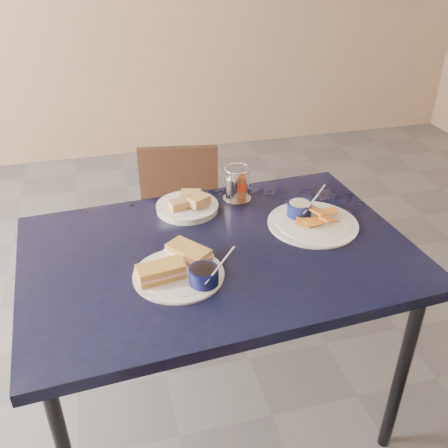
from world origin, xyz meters
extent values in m
plane|color=#545459|center=(0.00, 0.00, 0.00)|extent=(6.00, 6.00, 0.00)
cube|color=black|center=(0.19, -0.19, 0.73)|extent=(1.33, 0.93, 0.04)
cylinder|color=black|center=(0.74, -0.53, 0.35)|extent=(0.04, 0.04, 0.71)
cylinder|color=black|center=(-0.36, 0.15, 0.35)|extent=(0.04, 0.04, 0.71)
cylinder|color=black|center=(0.74, 0.15, 0.35)|extent=(0.04, 0.04, 0.71)
cube|color=black|center=(0.17, 0.46, 0.38)|extent=(0.43, 0.41, 0.04)
cylinder|color=black|center=(0.02, 0.31, 0.18)|extent=(0.03, 0.03, 0.36)
cylinder|color=black|center=(0.32, 0.31, 0.18)|extent=(0.03, 0.03, 0.36)
cylinder|color=black|center=(0.02, 0.60, 0.18)|extent=(0.03, 0.03, 0.36)
cylinder|color=black|center=(0.32, 0.60, 0.18)|extent=(0.03, 0.03, 0.36)
cube|color=black|center=(0.17, 0.62, 0.60)|extent=(0.37, 0.10, 0.39)
cylinder|color=white|center=(0.04, -0.30, 0.75)|extent=(0.28, 0.28, 0.01)
cylinder|color=white|center=(0.04, -0.30, 0.76)|extent=(0.23, 0.23, 0.00)
cube|color=#BB9043|center=(-0.02, -0.31, 0.78)|extent=(0.15, 0.09, 0.04)
cube|color=#E29C8A|center=(-0.02, -0.31, 0.78)|extent=(0.15, 0.10, 0.01)
cube|color=#BB9043|center=(0.08, -0.24, 0.78)|extent=(0.14, 0.15, 0.04)
cube|color=#E29C8A|center=(0.08, -0.24, 0.78)|extent=(0.15, 0.16, 0.01)
cylinder|color=#0A0D37|center=(0.10, -0.37, 0.79)|extent=(0.09, 0.09, 0.05)
cylinder|color=black|center=(0.10, -0.37, 0.80)|extent=(0.08, 0.08, 0.01)
cylinder|color=silver|center=(0.15, -0.39, 0.83)|extent=(0.11, 0.07, 0.08)
cylinder|color=white|center=(0.56, -0.12, 0.75)|extent=(0.32, 0.32, 0.01)
cylinder|color=white|center=(0.56, -0.12, 0.76)|extent=(0.27, 0.27, 0.00)
cube|color=orange|center=(0.56, -0.04, 0.76)|extent=(0.07, 0.06, 0.02)
cube|color=orange|center=(0.52, -0.12, 0.77)|extent=(0.07, 0.08, 0.02)
cube|color=orange|center=(0.55, -0.14, 0.77)|extent=(0.07, 0.06, 0.01)
cube|color=orange|center=(0.62, -0.10, 0.78)|extent=(0.07, 0.06, 0.01)
cube|color=orange|center=(0.53, -0.05, 0.78)|extent=(0.08, 0.08, 0.01)
cube|color=orange|center=(0.59, -0.18, 0.79)|extent=(0.05, 0.06, 0.03)
cube|color=orange|center=(0.57, -0.11, 0.79)|extent=(0.07, 0.08, 0.02)
cylinder|color=#0A0D37|center=(0.53, -0.06, 0.79)|extent=(0.09, 0.09, 0.05)
cylinder|color=beige|center=(0.53, -0.06, 0.80)|extent=(0.08, 0.08, 0.01)
cylinder|color=silver|center=(0.57, -0.08, 0.83)|extent=(0.11, 0.07, 0.08)
cylinder|color=white|center=(0.14, 0.09, 0.76)|extent=(0.23, 0.23, 0.02)
cylinder|color=white|center=(0.14, 0.09, 0.77)|extent=(0.19, 0.19, 0.00)
cube|color=tan|center=(0.11, 0.07, 0.79)|extent=(0.08, 0.06, 0.03)
cube|color=tan|center=(0.16, 0.12, 0.79)|extent=(0.09, 0.07, 0.03)
cube|color=tan|center=(0.18, 0.06, 0.80)|extent=(0.09, 0.08, 0.03)
cylinder|color=silver|center=(0.35, 0.13, 0.75)|extent=(0.11, 0.11, 0.01)
cylinder|color=silver|center=(0.38, 0.17, 0.82)|extent=(0.01, 0.01, 0.13)
cylinder|color=silver|center=(0.31, 0.17, 0.82)|extent=(0.01, 0.01, 0.13)
cylinder|color=silver|center=(0.31, 0.10, 0.82)|extent=(0.01, 0.01, 0.13)
cylinder|color=silver|center=(0.38, 0.10, 0.82)|extent=(0.01, 0.01, 0.13)
torus|color=silver|center=(0.35, 0.13, 0.88)|extent=(0.10, 0.10, 0.00)
cylinder|color=silver|center=(0.32, 0.13, 0.80)|extent=(0.05, 0.05, 0.08)
cone|color=silver|center=(0.32, 0.13, 0.85)|extent=(0.04, 0.04, 0.02)
cylinder|color=brown|center=(0.37, 0.14, 0.80)|extent=(0.03, 0.03, 0.08)
cylinder|color=#A71E09|center=(0.37, 0.14, 0.80)|extent=(0.03, 0.03, 0.03)
cylinder|color=#A71E09|center=(0.37, 0.14, 0.85)|extent=(0.02, 0.02, 0.02)
camera|label=1|loc=(-0.14, -1.53, 1.68)|focal=40.00mm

